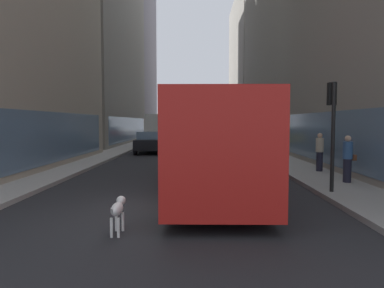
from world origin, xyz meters
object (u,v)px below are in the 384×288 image
car_grey_wagon (203,140)px  car_red_coupe (184,132)px  transit_bus (211,137)px  traffic_light_near (332,118)px  car_blue_hatchback (181,135)px  car_yellow_taxi (217,136)px  car_black_suv (151,142)px  box_truck (162,129)px  car_silver_sedan (212,133)px  pedestrian_with_handbag (348,158)px  pedestrian_in_coat (320,152)px  dalmatian_dog (118,209)px

car_grey_wagon → car_red_coupe: 21.15m
transit_bus → traffic_light_near: traffic_light_near is taller
car_blue_hatchback → car_grey_wagon: (2.40, -11.80, 0.00)m
car_yellow_taxi → traffic_light_near: traffic_light_near is taller
car_black_suv → box_truck: box_truck is taller
car_silver_sedan → pedestrian_with_handbag: 37.25m
car_blue_hatchback → car_silver_sedan: bearing=64.9°
car_grey_wagon → car_red_coupe: size_ratio=0.97×
car_grey_wagon → box_truck: bearing=128.3°
transit_bus → car_silver_sedan: transit_bus is taller
pedestrian_with_handbag → traffic_light_near: (-1.21, -1.61, 1.42)m
pedestrian_in_coat → car_black_suv: bearing=129.8°
car_yellow_taxi → transit_bus: bearing=-93.8°
car_grey_wagon → pedestrian_in_coat: 14.74m
transit_bus → pedestrian_with_handbag: size_ratio=6.82×
dalmatian_dog → traffic_light_near: bearing=32.8°
car_yellow_taxi → box_truck: 6.24m
box_truck → pedestrian_with_handbag: 23.57m
car_black_suv → car_grey_wagon: size_ratio=1.03×
car_yellow_taxi → car_grey_wagon: (-1.60, -7.66, 0.00)m
traffic_light_near → car_red_coupe: bearing=98.8°
car_black_suv → car_red_coupe: same height
car_silver_sedan → pedestrian_in_coat: size_ratio=2.43×
car_blue_hatchback → car_yellow_taxi: (4.00, -4.14, 0.00)m
car_yellow_taxi → car_red_coupe: size_ratio=0.93×
box_truck → traffic_light_near: bearing=-71.8°
car_blue_hatchback → dalmatian_dog: (0.24, -33.94, -0.31)m
car_black_suv → transit_bus: bearing=-73.6°
car_black_suv → car_grey_wagon: 5.12m
car_silver_sedan → car_grey_wagon: 20.40m
car_black_suv → car_yellow_taxi: same height
car_red_coupe → dalmatian_dog: car_red_coupe is taller
car_red_coupe → dalmatian_dog: (0.24, -43.15, -0.31)m
car_silver_sedan → box_truck: (-5.60, -15.28, 0.85)m
pedestrian_in_coat → transit_bus: bearing=-149.9°
car_black_suv → car_blue_hatchback: same height
car_yellow_taxi → pedestrian_in_coat: (3.32, -21.56, 0.19)m
car_silver_sedan → transit_bus: bearing=-92.5°
car_yellow_taxi → car_red_coupe: same height
car_yellow_taxi → car_red_coupe: 13.94m
car_grey_wagon → traffic_light_near: (3.70, -18.36, 1.61)m
car_yellow_taxi → dalmatian_dog: bearing=-97.2°
car_black_suv → car_grey_wagon: same height
car_yellow_taxi → pedestrian_in_coat: pedestrian_in_coat is taller
car_red_coupe → car_yellow_taxi: bearing=-73.3°
pedestrian_in_coat → dalmatian_dog: bearing=-130.7°
car_silver_sedan → pedestrian_with_handbag: (3.31, -37.10, 0.19)m
car_silver_sedan → box_truck: 16.30m
car_silver_sedan → car_red_coupe: 4.06m
car_black_suv → pedestrian_with_handbag: 16.23m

